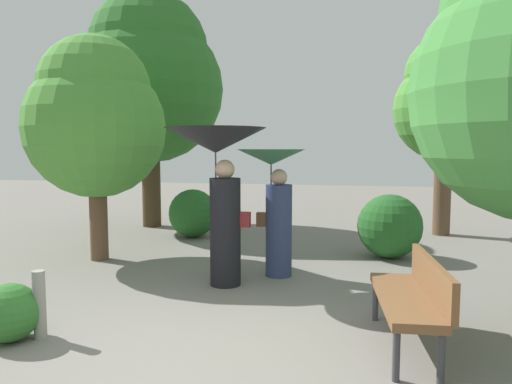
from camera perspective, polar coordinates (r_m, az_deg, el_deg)
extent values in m
plane|color=slate|center=(4.33, -8.49, -19.88)|extent=(40.00, 40.00, 0.00)
cylinder|color=black|center=(6.35, -3.72, -4.83)|extent=(0.41, 0.41, 1.44)
sphere|color=tan|center=(6.26, -3.77, 2.74)|extent=(0.26, 0.26, 0.26)
cylinder|color=#333338|center=(6.30, -4.87, 0.93)|extent=(0.02, 0.02, 0.83)
cone|color=black|center=(6.28, -4.91, 6.23)|extent=(1.35, 1.35, 0.33)
cube|color=maroon|center=(6.29, -1.34, -3.34)|extent=(0.14, 0.10, 0.20)
cylinder|color=navy|center=(6.81, 2.76, -4.66)|extent=(0.38, 0.38, 1.32)
sphere|color=tan|center=(6.72, 2.79, 1.79)|extent=(0.24, 0.24, 0.24)
cylinder|color=#333338|center=(6.74, 1.83, 0.15)|extent=(0.02, 0.02, 0.74)
cone|color=#33724C|center=(6.71, 1.84, 4.23)|extent=(0.97, 0.97, 0.22)
cube|color=brown|center=(6.80, 0.68, -3.32)|extent=(0.14, 0.10, 0.20)
cylinder|color=#38383D|center=(5.33, 14.21, -12.54)|extent=(0.06, 0.06, 0.44)
cylinder|color=#38383D|center=(5.38, 17.89, -12.46)|extent=(0.06, 0.06, 0.44)
cylinder|color=#38383D|center=(4.09, 16.56, -18.26)|extent=(0.06, 0.06, 0.44)
cylinder|color=#38383D|center=(4.15, 21.44, -18.01)|extent=(0.06, 0.06, 0.44)
cube|color=brown|center=(4.65, 17.41, -12.19)|extent=(0.56, 1.53, 0.08)
cube|color=brown|center=(4.64, 20.44, -9.80)|extent=(0.19, 1.50, 0.35)
cylinder|color=brown|center=(8.12, -18.61, 2.24)|extent=(0.29, 0.29, 2.88)
sphere|color=#4C9338|center=(8.12, -18.76, 7.32)|extent=(2.25, 2.25, 2.25)
sphere|color=#4C9338|center=(8.16, -18.88, 11.37)|extent=(1.80, 1.80, 1.80)
cylinder|color=brown|center=(10.70, 21.71, 4.52)|extent=(0.35, 0.35, 3.52)
sphere|color=#4C9338|center=(10.73, 21.87, 9.22)|extent=(2.13, 2.13, 2.13)
sphere|color=#4C9338|center=(10.81, 22.00, 12.95)|extent=(1.70, 1.70, 1.70)
cylinder|color=#42301E|center=(11.32, -12.63, 6.67)|extent=(0.43, 0.43, 4.26)
sphere|color=#2D6B28|center=(11.40, -12.74, 12.04)|extent=(3.39, 3.39, 3.39)
sphere|color=#2D6B28|center=(11.53, -12.83, 16.25)|extent=(2.71, 2.71, 2.71)
sphere|color=#2D6B28|center=(5.20, -27.58, -12.77)|extent=(0.56, 0.56, 0.56)
sphere|color=#235B23|center=(9.85, -7.63, -2.56)|extent=(0.99, 0.99, 0.99)
sphere|color=#235B23|center=(8.24, 15.84, -3.98)|extent=(1.07, 1.07, 1.07)
cylinder|color=gray|center=(5.13, -24.67, -12.26)|extent=(0.12, 0.12, 0.67)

